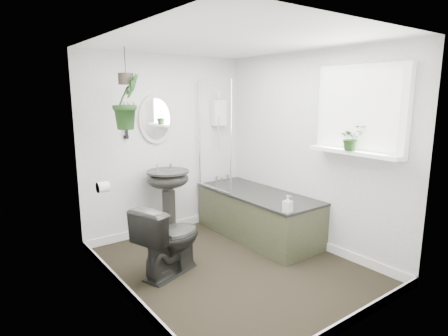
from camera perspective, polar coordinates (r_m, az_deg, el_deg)
floor at (r=4.14m, az=1.28°, el=-14.86°), size 2.30×2.80×0.02m
ceiling at (r=3.75m, az=1.45°, el=18.85°), size 2.30×2.80×0.02m
wall_back at (r=4.95m, az=-8.76°, el=3.44°), size 2.30×0.02×2.30m
wall_front at (r=2.83m, az=19.26°, el=-3.00°), size 2.30×0.02×2.30m
wall_left at (r=3.21m, az=-15.18°, el=-1.11°), size 0.02×2.80×2.30m
wall_right at (r=4.58m, az=12.89°, el=2.64°), size 0.02×2.80×2.30m
skirting at (r=4.12m, az=1.29°, el=-14.11°), size 2.30×2.80×0.10m
bathtub at (r=4.86m, az=5.14°, el=-7.04°), size 0.72×1.72×0.58m
bath_screen at (r=4.82m, az=-1.49°, el=4.91°), size 0.04×0.72×1.40m
shower_box at (r=5.28m, az=-0.77°, el=8.41°), size 0.20×0.10×0.35m
oval_mirror at (r=4.81m, az=-10.31°, el=7.35°), size 0.46×0.03×0.62m
wall_sconce at (r=4.64m, az=-14.65°, el=5.79°), size 0.04×0.04×0.22m
toilet_roll_holder at (r=3.93m, az=-17.97°, el=-2.77°), size 0.11×0.11×0.11m
window_recess at (r=4.05m, az=20.15°, el=8.26°), size 0.08×1.00×0.90m
window_sill at (r=4.04m, az=19.19°, el=2.31°), size 0.18×1.00×0.04m
window_blinds at (r=4.02m, az=19.79°, el=8.26°), size 0.01×0.86×0.76m
toilet at (r=3.90m, az=-8.29°, el=-10.58°), size 0.83×0.63×0.75m
pedestal_sink at (r=4.76m, az=-8.40°, el=-5.57°), size 0.56×0.49×0.89m
sill_plant at (r=3.98m, az=18.81°, el=4.37°), size 0.28×0.25×0.26m
hanging_plant at (r=4.19m, az=-14.57°, el=9.78°), size 0.40×0.36×0.59m
soap_bottle at (r=4.02m, az=9.67°, el=-5.42°), size 0.10×0.10×0.19m
hanging_pot at (r=4.19m, az=-14.73°, el=13.01°), size 0.16×0.16×0.12m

